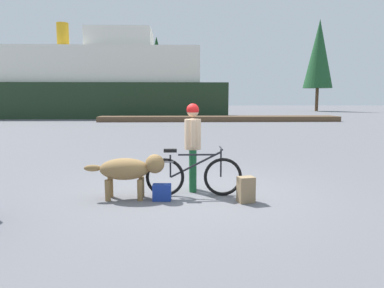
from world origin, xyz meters
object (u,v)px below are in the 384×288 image
(person_cyclist, at_px, (193,139))
(ferry_boat, at_px, (97,85))
(dog, at_px, (130,169))
(sailboat_moored, at_px, (101,112))
(backpack, at_px, (246,190))
(handbag_pannier, at_px, (162,192))
(bicycle, at_px, (193,175))

(person_cyclist, xyz_separation_m, ferry_boat, (-8.16, 27.99, 2.05))
(dog, xyz_separation_m, sailboat_moored, (-6.42, 26.97, -0.04))
(backpack, bearing_deg, ferry_boat, 107.47)
(person_cyclist, bearing_deg, handbag_pannier, -130.26)
(person_cyclist, relative_size, backpack, 3.78)
(bicycle, distance_m, sailboat_moored, 27.87)
(bicycle, xyz_separation_m, ferry_boat, (-8.16, 28.38, 2.69))
(ferry_boat, distance_m, sailboat_moored, 3.07)
(handbag_pannier, distance_m, sailboat_moored, 27.99)
(handbag_pannier, bearing_deg, dog, 167.31)
(dog, relative_size, ferry_boat, 0.06)
(person_cyclist, relative_size, ferry_boat, 0.07)
(ferry_boat, bearing_deg, handbag_pannier, -75.17)
(person_cyclist, distance_m, handbag_pannier, 1.25)
(person_cyclist, height_order, backpack, person_cyclist)
(person_cyclist, xyz_separation_m, handbag_pannier, (-0.57, -0.68, -0.88))
(backpack, bearing_deg, handbag_pannier, 174.00)
(bicycle, relative_size, backpack, 3.95)
(dog, height_order, ferry_boat, ferry_boat)
(dog, bearing_deg, bicycle, 7.53)
(ferry_boat, bearing_deg, backpack, -72.53)
(backpack, distance_m, handbag_pannier, 1.49)
(handbag_pannier, relative_size, sailboat_moored, 0.04)
(person_cyclist, bearing_deg, bicycle, -90.54)
(handbag_pannier, bearing_deg, sailboat_moored, 104.49)
(bicycle, distance_m, ferry_boat, 29.65)
(ferry_boat, xyz_separation_m, sailboat_moored, (0.59, -1.57, -2.58))
(bicycle, distance_m, dog, 1.17)
(backpack, xyz_separation_m, sailboat_moored, (-8.48, 27.26, 0.28))
(dog, distance_m, backpack, 2.11)
(sailboat_moored, bearing_deg, person_cyclist, -74.00)
(bicycle, height_order, backpack, bicycle)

